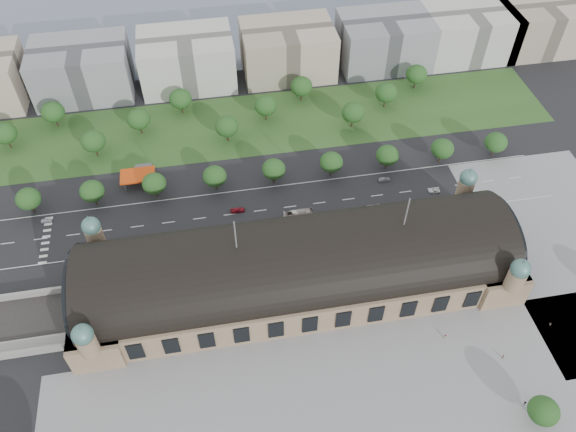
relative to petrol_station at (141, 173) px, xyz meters
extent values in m
plane|color=black|center=(53.91, -65.28, -2.95)|extent=(900.00, 900.00, 0.00)
cube|color=#957C5C|center=(53.91, -65.28, 3.05)|extent=(150.00, 40.00, 12.00)
cube|color=#957C5C|center=(-13.09, -65.28, 3.05)|extent=(16.00, 43.00, 12.00)
cube|color=#957C5C|center=(120.91, -65.28, 3.05)|extent=(16.00, 43.00, 12.00)
cylinder|color=black|center=(53.91, -65.28, 9.05)|extent=(144.00, 37.60, 37.60)
cylinder|color=black|center=(-19.09, -65.28, 11.05)|extent=(1.20, 32.00, 32.00)
cylinder|color=black|center=(126.91, -65.28, 11.05)|extent=(1.20, 32.00, 32.00)
cylinder|color=#957C5C|center=(-13.09, -44.28, 13.05)|extent=(6.00, 6.00, 8.00)
sphere|color=#4A776F|center=(-13.09, -44.28, 18.55)|extent=(6.40, 6.40, 6.40)
cone|color=#4A776F|center=(-13.09, -44.28, 22.55)|extent=(1.00, 1.00, 2.50)
cylinder|color=#957C5C|center=(120.91, -44.28, 13.05)|extent=(6.00, 6.00, 8.00)
sphere|color=#4A776F|center=(120.91, -44.28, 18.55)|extent=(6.40, 6.40, 6.40)
cone|color=#4A776F|center=(120.91, -44.28, 22.55)|extent=(1.00, 1.00, 2.50)
cylinder|color=#957C5C|center=(-13.09, -86.28, 13.05)|extent=(6.00, 6.00, 8.00)
sphere|color=#4A776F|center=(-13.09, -86.28, 18.55)|extent=(6.40, 6.40, 6.40)
cone|color=#4A776F|center=(-13.09, -86.28, 22.55)|extent=(1.00, 1.00, 2.50)
cylinder|color=#957C5C|center=(120.91, -86.28, 13.05)|extent=(6.00, 6.00, 8.00)
sphere|color=#4A776F|center=(120.91, -86.28, 18.55)|extent=(6.40, 6.40, 6.40)
cone|color=#4A776F|center=(120.91, -86.28, 22.55)|extent=(1.00, 1.00, 2.50)
cylinder|color=#59595B|center=(33.91, -65.28, 28.55)|extent=(0.50, 0.50, 12.00)
cylinder|color=#59595B|center=(88.91, -65.28, 28.55)|extent=(0.50, 0.50, 12.00)
cube|color=gray|center=(63.91, -109.28, -2.95)|extent=(190.00, 48.00, 0.12)
cube|color=gray|center=(156.91, -65.28, -2.95)|extent=(56.00, 100.00, 0.12)
cube|color=black|center=(33.91, -27.28, -2.95)|extent=(260.00, 26.00, 0.10)
cube|color=#295020|center=(38.91, 27.72, -2.95)|extent=(300.00, 45.00, 0.10)
cube|color=#C93D0B|center=(-1.09, -3.28, 1.75)|extent=(14.00, 9.00, 0.70)
cube|color=#59595B|center=(0.91, 2.72, -1.35)|extent=(7.00, 5.00, 3.20)
cylinder|color=#59595B|center=(-6.59, -0.08, -0.75)|extent=(0.50, 0.50, 4.40)
cylinder|color=#59595B|center=(4.41, -0.08, -0.75)|extent=(0.50, 0.50, 4.40)
cylinder|color=#59595B|center=(-6.59, -6.48, -0.75)|extent=(0.50, 0.50, 4.40)
cylinder|color=#59595B|center=(4.41, -6.48, -0.75)|extent=(0.50, 0.50, 4.40)
cube|color=gray|center=(-26.09, 67.72, 9.05)|extent=(45.00, 32.00, 24.00)
cube|color=beige|center=(23.91, 67.72, 9.05)|extent=(45.00, 32.00, 24.00)
cube|color=#BBA893|center=(73.91, 67.72, 9.05)|extent=(45.00, 32.00, 24.00)
cube|color=gray|center=(123.91, 67.72, 9.05)|extent=(45.00, 32.00, 24.00)
cube|color=beige|center=(168.91, 67.72, 9.05)|extent=(45.00, 32.00, 24.00)
cube|color=#BBA893|center=(208.91, 67.72, 9.05)|extent=(45.00, 32.00, 24.00)
cylinder|color=#2D2116|center=(-42.09, -12.28, -0.79)|extent=(0.70, 0.70, 4.32)
ellipsoid|color=#1C4D1B|center=(-42.09, -12.28, 4.49)|extent=(9.60, 9.60, 8.16)
cylinder|color=#2D2116|center=(-18.09, -12.28, -0.79)|extent=(0.70, 0.70, 4.32)
ellipsoid|color=#1C4D1B|center=(-18.09, -12.28, 4.49)|extent=(9.60, 9.60, 8.16)
cylinder|color=#2D2116|center=(5.91, -12.28, -0.79)|extent=(0.70, 0.70, 4.32)
ellipsoid|color=#1C4D1B|center=(5.91, -12.28, 4.49)|extent=(9.60, 9.60, 8.16)
cylinder|color=#2D2116|center=(29.91, -12.28, -0.79)|extent=(0.70, 0.70, 4.32)
ellipsoid|color=#1C4D1B|center=(29.91, -12.28, 4.49)|extent=(9.60, 9.60, 8.16)
cylinder|color=#2D2116|center=(53.91, -12.28, -0.79)|extent=(0.70, 0.70, 4.32)
ellipsoid|color=#1C4D1B|center=(53.91, -12.28, 4.49)|extent=(9.60, 9.60, 8.16)
cylinder|color=#2D2116|center=(77.91, -12.28, -0.79)|extent=(0.70, 0.70, 4.32)
ellipsoid|color=#1C4D1B|center=(77.91, -12.28, 4.49)|extent=(9.60, 9.60, 8.16)
cylinder|color=#2D2116|center=(101.91, -12.28, -0.79)|extent=(0.70, 0.70, 4.32)
ellipsoid|color=#1C4D1B|center=(101.91, -12.28, 4.49)|extent=(9.60, 9.60, 8.16)
cylinder|color=#2D2116|center=(125.91, -12.28, -0.79)|extent=(0.70, 0.70, 4.32)
ellipsoid|color=#1C4D1B|center=(125.91, -12.28, 4.49)|extent=(9.60, 9.60, 8.16)
cylinder|color=#2D2116|center=(149.91, -12.28, -0.79)|extent=(0.70, 0.70, 4.32)
ellipsoid|color=#1C4D1B|center=(149.91, -12.28, 4.49)|extent=(9.60, 9.60, 8.16)
cylinder|color=#2D2116|center=(-57.09, 29.72, -0.61)|extent=(0.70, 0.70, 4.68)
ellipsoid|color=#1C4D1B|center=(-57.09, 29.72, 5.11)|extent=(10.40, 10.40, 8.84)
cylinder|color=#2D2116|center=(-38.09, 41.72, -0.61)|extent=(0.70, 0.70, 4.68)
ellipsoid|color=#1C4D1B|center=(-38.09, 41.72, 5.11)|extent=(10.40, 10.40, 8.84)
cylinder|color=#2D2116|center=(-19.09, 17.72, -0.61)|extent=(0.70, 0.70, 4.68)
ellipsoid|color=#1C4D1B|center=(-19.09, 17.72, 5.11)|extent=(10.40, 10.40, 8.84)
cylinder|color=#2D2116|center=(-0.09, 29.72, -0.61)|extent=(0.70, 0.70, 4.68)
ellipsoid|color=#1C4D1B|center=(-0.09, 29.72, 5.11)|extent=(10.40, 10.40, 8.84)
cylinder|color=#2D2116|center=(18.91, 41.72, -0.61)|extent=(0.70, 0.70, 4.68)
ellipsoid|color=#1C4D1B|center=(18.91, 41.72, 5.11)|extent=(10.40, 10.40, 8.84)
cylinder|color=#2D2116|center=(37.91, 17.72, -0.61)|extent=(0.70, 0.70, 4.68)
ellipsoid|color=#1C4D1B|center=(37.91, 17.72, 5.11)|extent=(10.40, 10.40, 8.84)
cylinder|color=#2D2116|center=(56.91, 29.72, -0.61)|extent=(0.70, 0.70, 4.68)
ellipsoid|color=#1C4D1B|center=(56.91, 29.72, 5.11)|extent=(10.40, 10.40, 8.84)
cylinder|color=#2D2116|center=(75.91, 41.72, -0.61)|extent=(0.70, 0.70, 4.68)
ellipsoid|color=#1C4D1B|center=(75.91, 41.72, 5.11)|extent=(10.40, 10.40, 8.84)
cylinder|color=#2D2116|center=(94.91, 17.72, -0.61)|extent=(0.70, 0.70, 4.68)
ellipsoid|color=#1C4D1B|center=(94.91, 17.72, 5.11)|extent=(10.40, 10.40, 8.84)
cylinder|color=#2D2116|center=(113.91, 29.72, -0.61)|extent=(0.70, 0.70, 4.68)
ellipsoid|color=#1C4D1B|center=(113.91, 29.72, 5.11)|extent=(10.40, 10.40, 8.84)
cylinder|color=#2D2116|center=(132.91, 41.72, -0.61)|extent=(0.70, 0.70, 4.68)
ellipsoid|color=#1C4D1B|center=(132.91, 41.72, 5.11)|extent=(10.40, 10.40, 8.84)
cylinder|color=#2D2116|center=(113.91, -125.28, -0.97)|extent=(0.70, 0.70, 3.96)
ellipsoid|color=#1C4D1B|center=(113.91, -125.28, 3.87)|extent=(9.00, 9.00, 7.65)
imported|color=#93949B|center=(-36.70, -18.59, -2.31)|extent=(3.99, 1.62, 1.29)
imported|color=black|center=(-22.82, -33.68, -2.28)|extent=(5.05, 2.73, 1.34)
imported|color=maroon|center=(37.14, -26.17, -2.13)|extent=(5.76, 2.58, 1.64)
imported|color=#181944|center=(64.32, -34.41, -2.24)|extent=(4.26, 1.93, 1.42)
imported|color=#575A5E|center=(99.25, -19.55, -2.16)|extent=(4.79, 1.70, 1.58)
imported|color=white|center=(117.43, -29.28, -2.30)|extent=(4.92, 2.72, 1.30)
imported|color=black|center=(-26.09, -44.28, -2.21)|extent=(4.63, 3.79, 1.49)
imported|color=maroon|center=(7.21, -40.28, -2.21)|extent=(5.82, 4.19, 1.47)
imported|color=#1A234A|center=(-3.85, -40.28, -2.26)|extent=(4.87, 4.48, 1.37)
imported|color=slate|center=(-11.57, -40.28, -2.29)|extent=(4.19, 3.06, 1.33)
imported|color=silver|center=(23.00, -40.28, -2.20)|extent=(4.62, 4.00, 1.50)
imported|color=gray|center=(32.13, -43.23, -2.16)|extent=(6.05, 5.58, 1.57)
imported|color=black|center=(12.36, -40.28, -2.24)|extent=(5.10, 4.45, 1.41)
imported|color=#AF1C2C|center=(60.39, -38.28, -1.33)|extent=(11.67, 2.80, 3.25)
imported|color=beige|center=(60.20, -33.28, -1.30)|extent=(11.90, 2.96, 3.30)
imported|color=beige|center=(87.43, -35.84, -1.39)|extent=(11.29, 3.18, 3.11)
imported|color=gray|center=(97.29, -94.45, -2.02)|extent=(0.95, 0.59, 1.87)
imported|color=gray|center=(112.82, -104.54, -2.06)|extent=(0.77, 0.76, 1.79)
imported|color=gray|center=(133.49, -96.00, -1.98)|extent=(1.06, 1.04, 1.94)
imported|color=gray|center=(112.57, -120.12, -2.04)|extent=(1.29, 0.97, 1.83)
camera|label=1|loc=(30.26, -178.34, 159.60)|focal=35.00mm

